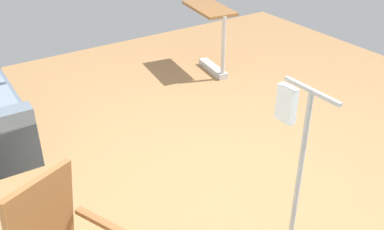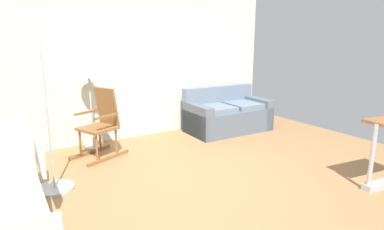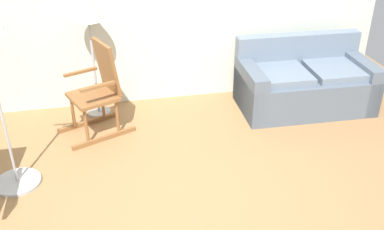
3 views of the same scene
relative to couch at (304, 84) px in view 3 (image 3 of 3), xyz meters
The scene contains 5 objects.
ground_plane 2.56m from the couch, 135.09° to the right, with size 7.14×7.14×0.00m, color #9E7247.
couch is the anchor object (origin of this frame).
rocking_chair 2.51m from the couch, behind, with size 0.88×0.73×1.05m.
floor_lamp 2.71m from the couch, behind, with size 0.34×0.34×1.48m.
iv_pole 3.46m from the couch, 164.16° to the right, with size 0.44×0.44×1.69m.
Camera 3 is at (-0.59, -2.84, 2.65)m, focal length 41.65 mm.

